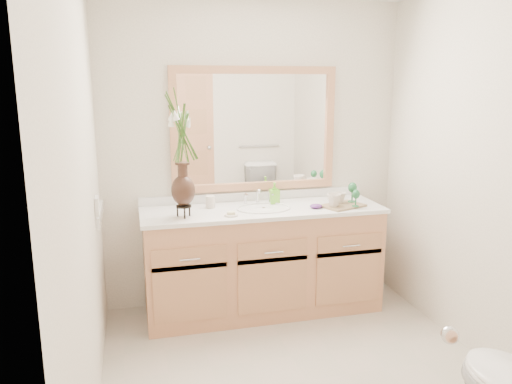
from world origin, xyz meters
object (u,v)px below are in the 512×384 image
object	(u,v)px
tumbler	(210,202)
tray	(343,206)
flower_vase	(182,140)
soap_bottle	(274,194)

from	to	relation	value
tumbler	tray	size ratio (longest dim) A/B	0.29
flower_vase	tumbler	size ratio (longest dim) A/B	8.91
flower_vase	tray	world-z (taller)	flower_vase
tumbler	soap_bottle	distance (m)	0.52
flower_vase	soap_bottle	xyz separation A→B (m)	(0.74, 0.24, -0.48)
flower_vase	soap_bottle	distance (m)	0.91
tumbler	tray	world-z (taller)	tumbler
flower_vase	tumbler	bearing A→B (deg)	44.58
flower_vase	soap_bottle	bearing A→B (deg)	18.14
soap_bottle	tray	world-z (taller)	soap_bottle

